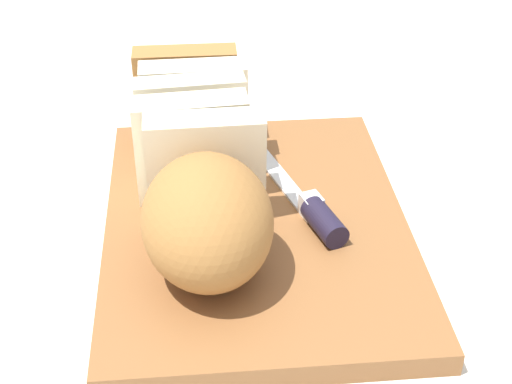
% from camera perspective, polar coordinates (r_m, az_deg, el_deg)
% --- Properties ---
extents(ground_plane, '(3.00, 3.00, 0.00)m').
position_cam_1_polar(ground_plane, '(0.72, -0.00, -3.36)').
color(ground_plane, silver).
extents(cutting_board, '(0.38, 0.28, 0.02)m').
position_cam_1_polar(cutting_board, '(0.72, -0.00, -2.69)').
color(cutting_board, brown).
rests_on(cutting_board, ground_plane).
extents(bread_loaf, '(0.31, 0.12, 0.11)m').
position_cam_1_polar(bread_loaf, '(0.68, -4.20, 1.69)').
color(bread_loaf, '#996633').
rests_on(bread_loaf, cutting_board).
extents(bread_knife, '(0.26, 0.09, 0.02)m').
position_cam_1_polar(bread_knife, '(0.71, 3.90, -0.95)').
color(bread_knife, silver).
rests_on(bread_knife, cutting_board).
extents(crumb_near_knife, '(0.00, 0.00, 0.00)m').
position_cam_1_polar(crumb_near_knife, '(0.68, -0.32, -3.82)').
color(crumb_near_knife, tan).
rests_on(crumb_near_knife, cutting_board).
extents(crumb_near_loaf, '(0.01, 0.01, 0.01)m').
position_cam_1_polar(crumb_near_loaf, '(0.67, -1.08, -3.93)').
color(crumb_near_loaf, tan).
rests_on(crumb_near_loaf, cutting_board).
extents(crumb_stray_left, '(0.00, 0.00, 0.00)m').
position_cam_1_polar(crumb_stray_left, '(0.73, 0.21, -0.43)').
color(crumb_stray_left, tan).
rests_on(crumb_stray_left, cutting_board).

